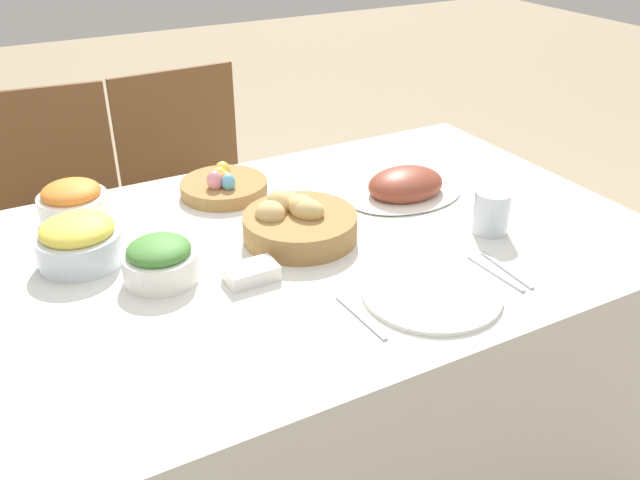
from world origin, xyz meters
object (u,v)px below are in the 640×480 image
Objects in this scene: egg_basket at (224,186)px; butter_dish at (251,273)px; chair_far_center at (197,203)px; bread_basket at (297,222)px; carrot_bowl at (73,203)px; ham_platter at (405,186)px; pineapple_bowl at (79,241)px; fork at (360,317)px; green_salad_bowl at (159,259)px; chair_far_left at (59,233)px; knife at (495,273)px; dinner_plate at (431,293)px; spoon at (506,270)px; drinking_cup at (491,212)px.

egg_basket is 0.42m from butter_dish.
chair_far_center is 0.86m from bread_basket.
ham_platter is at bearing -18.39° from carrot_bowl.
pineapple_bowl is 0.62m from fork.
egg_basket is 0.37m from carrot_bowl.
ham_platter is 2.05× the size of green_salad_bowl.
knife is at bearing -52.19° from chair_far_left.
knife is (0.72, -1.14, 0.26)m from chair_far_left.
chair_far_left is 1.00m from butter_dish.
butter_dish is (-0.16, -0.12, -0.02)m from bread_basket.
dinner_plate is 1.71× the size of spoon.
dinner_plate reaches higher than spoon.
spoon is at bearing -30.78° from pineapple_bowl.
egg_basket is 0.63m from fork.
spoon is at bearing -46.88° from bread_basket.
butter_dish is (0.29, -0.24, -0.03)m from pineapple_bowl.
knife is at bearing -49.72° from bread_basket.
butter_dish is at bearing -59.08° from carrot_bowl.
egg_basket is 0.46m from ham_platter.
chair_far_left is at bearing 106.43° from fork.
egg_basket is (-0.08, -0.51, 0.28)m from chair_far_center.
pineapple_bowl is (-0.79, 0.05, 0.02)m from ham_platter.
chair_far_left is 0.57m from carrot_bowl.
knife is 0.03m from spoon.
butter_dish is at bearing 157.89° from spoon.
bread_basket is 1.43× the size of pineapple_bowl.
ham_platter is at bearing 79.89° from knife.
knife is at bearing -42.73° from carrot_bowl.
bread_basket reaches higher than ham_platter.
dinner_plate is (0.10, -1.14, 0.27)m from chair_far_center.
drinking_cup is (0.06, -0.25, 0.02)m from ham_platter.
egg_basket is at bearing 123.40° from spoon.
carrot_bowl is 0.97m from drinking_cup.
green_salad_bowl is (-0.66, -0.09, 0.02)m from ham_platter.
pineapple_bowl reaches higher than drinking_cup.
ham_platter is at bearing 89.13° from spoon.
dinner_plate is (0.57, -0.46, -0.05)m from pineapple_bowl.
dinner_plate is at bearing -38.50° from pineapple_bowl.
ham_platter is 0.41m from knife.
chair_far_left reaches higher than bread_basket.
green_salad_bowl is 0.95× the size of knife.
bread_basket is at bearing -36.93° from carrot_bowl.
pineapple_bowl is 1.71× the size of butter_dish.
green_salad_bowl is at bearing -47.67° from pineapple_bowl.
drinking_cup reaches higher than butter_dish.
fork and knife have the same top height.
dinner_plate is 0.16m from fork.
fork is (-0.04, -0.34, -0.04)m from bread_basket.
green_salad_bowl is 0.95× the size of fork.
fork is at bearing -87.90° from egg_basket.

